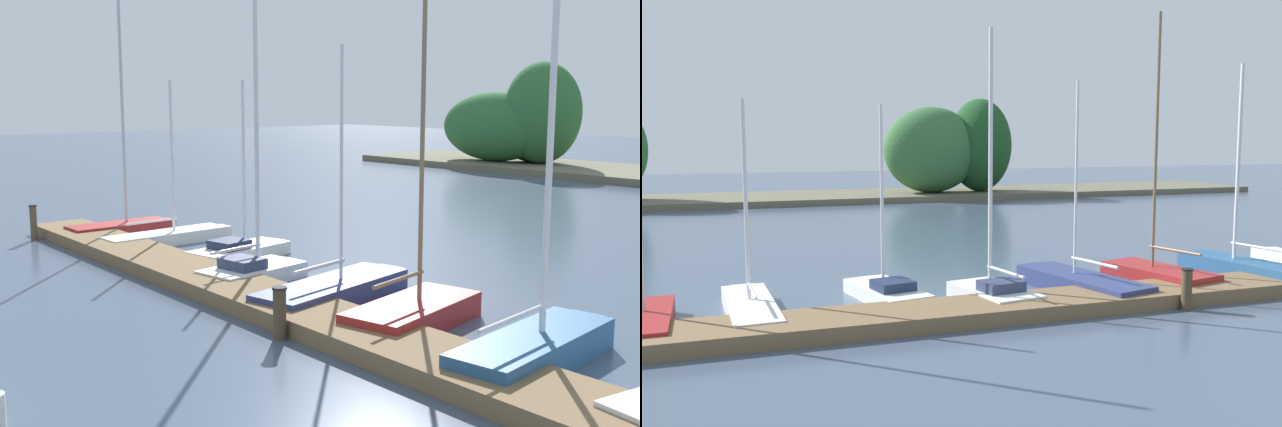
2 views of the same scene
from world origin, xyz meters
TOP-DOWN VIEW (x-y plane):
  - dock_pier at (0.00, 9.15)m, footprint 27.86×1.80m
  - sailboat_0 at (-11.86, 10.61)m, footprint 1.21×3.61m
  - sailboat_1 at (-9.64, 11.15)m, footprint 1.27×4.34m
  - sailboat_2 at (-6.28, 11.58)m, footprint 1.76×3.38m
  - sailboat_3 at (-3.81, 10.34)m, footprint 1.72×2.96m
  - sailboat_4 at (-1.12, 10.79)m, footprint 2.13×4.61m
  - sailboat_5 at (1.36, 10.76)m, footprint 2.03×3.67m
  - sailboat_6 at (4.27, 10.75)m, footprint 1.71×4.25m
  - mooring_piling_0 at (-12.86, 7.98)m, footprint 0.25×0.25m
  - mooring_piling_1 at (0.35, 8.10)m, footprint 0.29×0.29m

SIDE VIEW (x-z plane):
  - dock_pier at x=0.00m, z-range 0.00..0.35m
  - sailboat_1 at x=-9.64m, z-range -2.28..2.78m
  - sailboat_2 at x=-6.28m, z-range -2.24..2.77m
  - sailboat_4 at x=-1.12m, z-range -2.58..3.11m
  - sailboat_5 at x=1.36m, z-range -3.46..4.15m
  - sailboat_0 at x=-11.86m, z-range -3.51..4.20m
  - sailboat_6 at x=4.27m, z-range -2.80..3.52m
  - sailboat_3 at x=-3.81m, z-range -3.05..3.80m
  - mooring_piling_1 at x=0.35m, z-range 0.01..1.03m
  - mooring_piling_0 at x=-12.86m, z-range 0.01..1.14m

